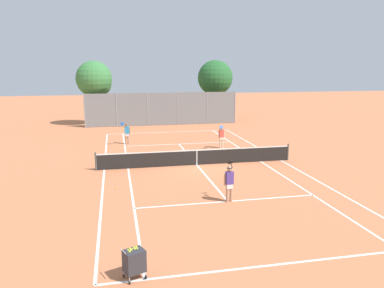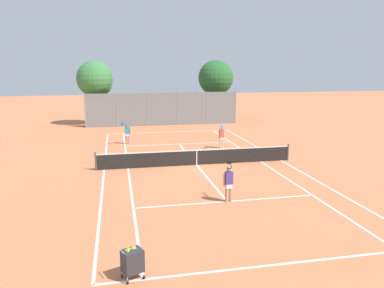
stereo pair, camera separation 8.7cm
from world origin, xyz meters
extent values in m
plane|color=#C67047|center=(0.00, 0.00, 0.00)|extent=(120.00, 120.00, 0.00)
cube|color=white|center=(0.00, -11.90, 0.00)|extent=(11.00, 0.10, 0.01)
cube|color=white|center=(0.00, 11.90, 0.00)|extent=(11.00, 0.10, 0.01)
cube|color=white|center=(-5.50, 0.00, 0.00)|extent=(0.10, 23.80, 0.01)
cube|color=white|center=(5.50, 0.00, 0.00)|extent=(0.10, 23.80, 0.01)
cube|color=white|center=(-4.13, 0.00, 0.00)|extent=(0.10, 23.80, 0.01)
cube|color=white|center=(4.13, 0.00, 0.00)|extent=(0.10, 23.80, 0.01)
cube|color=white|center=(0.00, -6.40, 0.00)|extent=(8.26, 0.10, 0.01)
cube|color=white|center=(0.00, 6.40, 0.00)|extent=(8.26, 0.10, 0.01)
cube|color=white|center=(0.00, 0.00, 0.00)|extent=(0.10, 12.80, 0.01)
cylinder|color=#474C47|center=(-5.95, 0.00, 0.53)|extent=(0.10, 0.10, 1.07)
cylinder|color=#474C47|center=(5.95, 0.00, 0.53)|extent=(0.10, 0.10, 1.07)
cube|color=black|center=(0.00, 0.00, 0.46)|extent=(11.90, 0.02, 0.89)
cube|color=white|center=(0.00, 0.00, 0.92)|extent=(11.90, 0.03, 0.06)
cube|color=white|center=(0.00, 0.00, 0.44)|extent=(0.05, 0.03, 0.89)
cube|color=#2D2D33|center=(-4.40, -11.76, 0.53)|extent=(0.68, 0.62, 0.64)
cylinder|color=#B7B7BC|center=(-4.24, -11.48, 0.15)|extent=(0.02, 0.02, 0.16)
cylinder|color=black|center=(-4.24, -11.48, 0.05)|extent=(0.07, 0.10, 0.10)
cylinder|color=#B7B7BC|center=(-4.09, -11.85, 0.15)|extent=(0.02, 0.02, 0.16)
cylinder|color=black|center=(-4.09, -11.85, 0.05)|extent=(0.07, 0.10, 0.10)
cylinder|color=#B7B7BC|center=(-4.71, -11.67, 0.15)|extent=(0.02, 0.02, 0.16)
cylinder|color=black|center=(-4.71, -11.67, 0.05)|extent=(0.07, 0.10, 0.10)
cylinder|color=#B7B7BC|center=(-4.56, -12.04, 0.15)|extent=(0.02, 0.02, 0.16)
cylinder|color=black|center=(-4.56, -12.04, 0.05)|extent=(0.07, 0.10, 0.10)
cylinder|color=#B7B7BC|center=(-4.72, -11.89, 0.95)|extent=(0.19, 0.42, 0.02)
sphere|color=#D1DB33|center=(-4.56, -11.69, 0.83)|extent=(0.07, 0.07, 0.07)
sphere|color=#D1DB33|center=(-4.51, -11.66, 0.86)|extent=(0.07, 0.07, 0.07)
sphere|color=#D1DB33|center=(-4.45, -11.64, 0.83)|extent=(0.07, 0.07, 0.07)
sphere|color=#D1DB33|center=(-4.38, -11.60, 0.85)|extent=(0.07, 0.07, 0.07)
sphere|color=#D1DB33|center=(-4.32, -11.58, 0.86)|extent=(0.07, 0.07, 0.07)
sphere|color=#D1DB33|center=(-4.55, -11.76, 0.82)|extent=(0.07, 0.07, 0.07)
sphere|color=#D1DB33|center=(-4.49, -11.74, 0.86)|extent=(0.07, 0.07, 0.07)
sphere|color=#D1DB33|center=(-4.43, -11.70, 0.82)|extent=(0.07, 0.07, 0.07)
sphere|color=#D1DB33|center=(-4.37, -11.67, 0.84)|extent=(0.07, 0.07, 0.07)
sphere|color=#D1DB33|center=(-4.31, -11.66, 0.84)|extent=(0.07, 0.07, 0.07)
sphere|color=#D1DB33|center=(-4.52, -11.81, 0.86)|extent=(0.07, 0.07, 0.07)
cylinder|color=tan|center=(-0.05, -6.45, 0.41)|extent=(0.13, 0.13, 0.82)
cylinder|color=tan|center=(0.13, -6.43, 0.41)|extent=(0.13, 0.13, 0.82)
cube|color=white|center=(0.04, -6.44, 0.74)|extent=(0.30, 0.21, 0.24)
cube|color=#4C388C|center=(0.04, -6.44, 1.10)|extent=(0.36, 0.24, 0.56)
sphere|color=tan|center=(0.04, -6.44, 1.49)|extent=(0.22, 0.22, 0.22)
cylinder|color=black|center=(0.04, -6.44, 1.56)|extent=(0.23, 0.23, 0.02)
cylinder|color=tan|center=(-0.18, -6.46, 1.04)|extent=(0.08, 0.08, 0.52)
cylinder|color=tan|center=(0.15, -6.28, 1.39)|extent=(0.13, 0.46, 0.35)
cylinder|color=black|center=(0.26, -6.01, 1.55)|extent=(0.06, 0.25, 0.22)
cylinder|color=black|center=(0.24, -5.89, 1.66)|extent=(0.30, 0.23, 0.23)
cylinder|color=tan|center=(-3.82, 7.22, 0.41)|extent=(0.13, 0.13, 0.82)
cylinder|color=tan|center=(-3.99, 7.26, 0.41)|extent=(0.13, 0.13, 0.82)
cube|color=white|center=(-3.90, 7.24, 0.74)|extent=(0.31, 0.23, 0.24)
cube|color=#3399D8|center=(-3.90, 7.24, 1.10)|extent=(0.37, 0.26, 0.56)
sphere|color=tan|center=(-3.90, 7.24, 1.49)|extent=(0.22, 0.22, 0.22)
cylinder|color=black|center=(-3.90, 7.24, 1.56)|extent=(0.23, 0.23, 0.02)
cylinder|color=tan|center=(-3.69, 7.20, 1.04)|extent=(0.08, 0.08, 0.52)
cylinder|color=tan|center=(-4.06, 7.13, 1.39)|extent=(0.17, 0.46, 0.35)
cylinder|color=#1E4C99|center=(-4.24, 6.90, 1.55)|extent=(0.08, 0.25, 0.22)
cylinder|color=#1E4C99|center=(-4.26, 6.78, 1.66)|extent=(0.31, 0.25, 0.23)
cylinder|color=beige|center=(2.88, 4.34, 0.41)|extent=(0.13, 0.13, 0.82)
cylinder|color=beige|center=(2.70, 4.31, 0.41)|extent=(0.13, 0.13, 0.82)
cube|color=beige|center=(2.79, 4.32, 0.74)|extent=(0.31, 0.22, 0.24)
cube|color=#D84C3F|center=(2.79, 4.32, 1.10)|extent=(0.37, 0.25, 0.56)
sphere|color=beige|center=(2.79, 4.32, 1.49)|extent=(0.22, 0.22, 0.22)
cylinder|color=black|center=(2.79, 4.32, 1.56)|extent=(0.23, 0.23, 0.02)
cylinder|color=beige|center=(3.00, 4.36, 1.04)|extent=(0.08, 0.08, 0.52)
cylinder|color=beige|center=(2.68, 4.16, 1.39)|extent=(0.15, 0.46, 0.35)
cylinder|color=#1E4C99|center=(2.60, 3.89, 1.55)|extent=(0.07, 0.25, 0.22)
cylinder|color=#1E4C99|center=(2.62, 3.77, 1.66)|extent=(0.31, 0.24, 0.23)
sphere|color=#D1DB33|center=(-1.08, 11.17, 0.03)|extent=(0.07, 0.07, 0.07)
sphere|color=#D1DB33|center=(-2.41, 1.88, 0.03)|extent=(0.07, 0.07, 0.07)
sphere|color=#D1DB33|center=(-2.30, 8.55, 0.03)|extent=(0.07, 0.07, 0.07)
sphere|color=#D1DB33|center=(4.19, 5.46, 0.03)|extent=(0.07, 0.07, 0.07)
sphere|color=#D1DB33|center=(-4.84, -3.58, 0.03)|extent=(0.07, 0.07, 0.07)
cylinder|color=gray|center=(-7.65, 16.06, 1.66)|extent=(0.08, 0.08, 3.32)
cylinder|color=gray|center=(-4.59, 16.06, 1.66)|extent=(0.08, 0.08, 3.32)
cylinder|color=gray|center=(-1.53, 16.06, 1.66)|extent=(0.08, 0.08, 3.32)
cylinder|color=gray|center=(1.53, 16.06, 1.66)|extent=(0.08, 0.08, 3.32)
cylinder|color=gray|center=(4.59, 16.06, 1.66)|extent=(0.08, 0.08, 3.32)
cylinder|color=gray|center=(7.65, 16.06, 1.66)|extent=(0.08, 0.08, 3.32)
cube|color=slate|center=(0.00, 16.06, 1.66)|extent=(15.30, 0.02, 3.28)
cylinder|color=brown|center=(-6.67, 17.80, 1.70)|extent=(0.30, 0.30, 3.40)
sphere|color=#387A3D|center=(-6.67, 17.80, 4.65)|extent=(3.59, 3.59, 3.59)
sphere|color=#387A3D|center=(-6.22, 17.84, 4.20)|extent=(2.54, 2.54, 2.54)
cylinder|color=brown|center=(6.29, 19.08, 1.65)|extent=(0.24, 0.24, 3.29)
sphere|color=#26602D|center=(6.29, 19.08, 4.64)|extent=(3.87, 3.87, 3.87)
sphere|color=#26602D|center=(6.38, 19.12, 4.16)|extent=(2.51, 2.51, 2.51)
camera|label=1|loc=(-4.77, -21.49, 5.88)|focal=35.00mm
camera|label=2|loc=(-4.68, -21.51, 5.88)|focal=35.00mm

